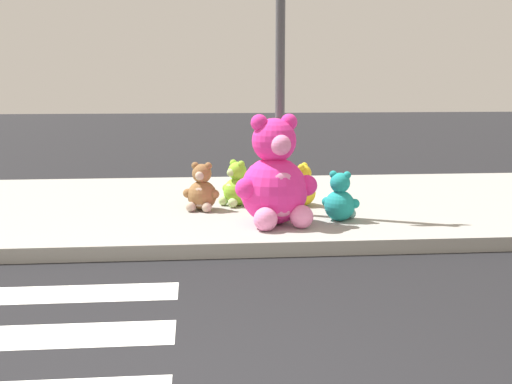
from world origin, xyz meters
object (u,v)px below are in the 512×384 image
at_px(plush_lime, 236,187).
at_px(plush_brown, 202,191).
at_px(plush_pink_large, 275,181).
at_px(plush_teal, 340,201).
at_px(plush_yellow, 301,189).
at_px(sign_pole, 280,68).

height_order(plush_lime, plush_brown, plush_brown).
distance_m(plush_pink_large, plush_teal, 0.81).
height_order(plush_pink_large, plush_teal, plush_pink_large).
distance_m(plush_brown, plush_yellow, 1.26).
xyz_separation_m(plush_lime, plush_yellow, (0.82, -0.07, -0.01)).
relative_size(plush_brown, plush_teal, 1.04).
bearing_deg(plush_pink_large, plush_lime, 107.30).
height_order(plush_pink_large, plush_brown, plush_pink_large).
bearing_deg(plush_brown, plush_pink_large, -47.91).
xyz_separation_m(plush_pink_large, plush_teal, (0.75, 0.14, -0.26)).
height_order(sign_pole, plush_yellow, sign_pole).
height_order(plush_brown, plush_yellow, plush_brown).
relative_size(plush_lime, plush_brown, 0.98).
distance_m(plush_lime, plush_brown, 0.51).
bearing_deg(sign_pole, plush_lime, 131.21).
relative_size(plush_teal, plush_yellow, 1.05).
bearing_deg(plush_yellow, plush_teal, -72.51).
distance_m(plush_pink_large, plush_brown, 1.20).
distance_m(plush_teal, plush_yellow, 0.96).
relative_size(plush_pink_large, plush_brown, 2.06).
bearing_deg(plush_lime, plush_brown, -149.60).
bearing_deg(plush_lime, plush_teal, -41.91).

